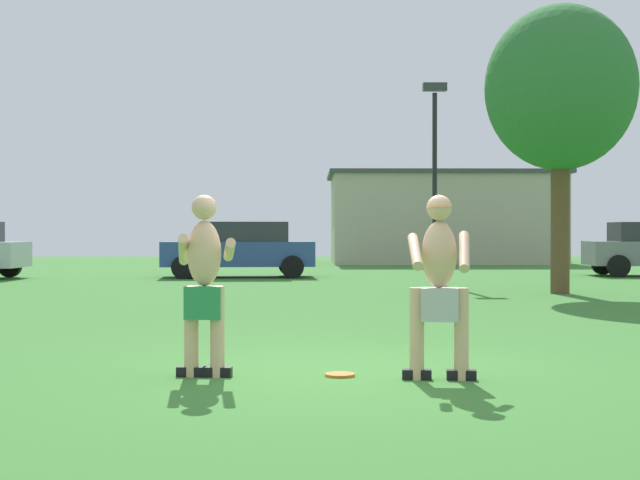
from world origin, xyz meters
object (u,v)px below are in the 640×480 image
(car_blue_far_end, at_px, (240,248))
(tree_right_field, at_px, (560,89))
(player_with_cap, at_px, (439,279))
(frisbee, at_px, (340,375))
(player_in_green, at_px, (204,282))
(lamp_post, at_px, (435,158))

(car_blue_far_end, distance_m, tree_right_field, 10.80)
(player_with_cap, distance_m, car_blue_far_end, 19.01)
(frisbee, height_order, car_blue_far_end, car_blue_far_end)
(tree_right_field, bearing_deg, player_in_green, -118.79)
(frisbee, bearing_deg, player_with_cap, -14.35)
(player_with_cap, height_order, player_in_green, player_with_cap)
(player_in_green, bearing_deg, player_with_cap, -5.83)
(frisbee, height_order, lamp_post, lamp_post)
(player_with_cap, bearing_deg, car_blue_far_end, 99.53)
(player_with_cap, xyz_separation_m, lamp_post, (2.00, 15.47, 2.25))
(player_with_cap, relative_size, frisbee, 6.00)
(player_in_green, height_order, lamp_post, lamp_post)
(player_in_green, relative_size, frisbee, 5.99)
(player_in_green, height_order, frisbee, player_in_green)
(lamp_post, relative_size, tree_right_field, 0.83)
(frisbee, relative_size, car_blue_far_end, 0.06)
(player_with_cap, distance_m, lamp_post, 15.75)
(tree_right_field, bearing_deg, lamp_post, 118.75)
(car_blue_far_end, bearing_deg, player_with_cap, -80.47)
(lamp_post, height_order, tree_right_field, tree_right_field)
(player_in_green, distance_m, tree_right_field, 13.40)
(frisbee, bearing_deg, tree_right_field, 66.18)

